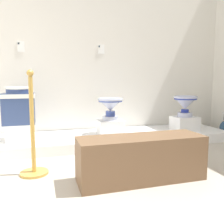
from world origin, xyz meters
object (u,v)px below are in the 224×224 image
(plinth_block_broad_patterned, at_px, (110,127))
(plinth_block_rightmost, at_px, (20,132))
(museum_bench, at_px, (141,158))
(stanchion_post_near_left, at_px, (33,145))
(plinth_block_leftmost, at_px, (184,123))
(antique_toilet_leftmost, at_px, (185,103))
(antique_toilet_broad_patterned, at_px, (110,105))
(info_placard_first, at_px, (21,47))
(info_placard_second, at_px, (101,49))
(antique_toilet_rightmost, at_px, (19,105))

(plinth_block_broad_patterned, bearing_deg, plinth_block_rightmost, -178.69)
(museum_bench, bearing_deg, stanchion_post_near_left, 155.98)
(plinth_block_leftmost, relative_size, antique_toilet_leftmost, 1.01)
(antique_toilet_broad_patterned, height_order, antique_toilet_leftmost, antique_toilet_leftmost)
(plinth_block_broad_patterned, distance_m, info_placard_first, 1.72)
(antique_toilet_leftmost, relative_size, info_placard_first, 2.42)
(info_placard_first, distance_m, info_placard_second, 1.18)
(info_placard_first, bearing_deg, info_placard_second, -0.00)
(plinth_block_rightmost, xyz_separation_m, info_placard_first, (0.02, 0.50, 1.14))
(antique_toilet_broad_patterned, xyz_separation_m, museum_bench, (-0.10, -1.33, -0.35))
(info_placard_second, height_order, museum_bench, info_placard_second)
(antique_toilet_rightmost, bearing_deg, plinth_block_rightmost, 0.00)
(info_placard_first, bearing_deg, plinth_block_broad_patterned, -21.54)
(stanchion_post_near_left, xyz_separation_m, museum_bench, (0.93, -0.41, -0.08))
(antique_toilet_rightmost, distance_m, plinth_block_broad_patterned, 1.27)
(plinth_block_broad_patterned, bearing_deg, stanchion_post_near_left, -138.31)
(plinth_block_rightmost, xyz_separation_m, museum_bench, (1.12, -1.31, -0.04))
(antique_toilet_broad_patterned, relative_size, info_placard_first, 2.39)
(antique_toilet_rightmost, bearing_deg, antique_toilet_broad_patterned, 1.31)
(plinth_block_rightmost, bearing_deg, plinth_block_leftmost, -0.94)
(antique_toilet_leftmost, distance_m, info_placard_first, 2.57)
(info_placard_second, bearing_deg, plinth_block_leftmost, -24.25)
(plinth_block_broad_patterned, bearing_deg, antique_toilet_broad_patterned, -90.00)
(plinth_block_rightmost, xyz_separation_m, info_placard_second, (1.20, 0.50, 1.15))
(antique_toilet_broad_patterned, height_order, stanchion_post_near_left, stanchion_post_near_left)
(plinth_block_rightmost, relative_size, plinth_block_leftmost, 0.90)
(antique_toilet_broad_patterned, bearing_deg, stanchion_post_near_left, -138.31)
(antique_toilet_rightmost, bearing_deg, stanchion_post_near_left, -78.28)
(plinth_block_broad_patterned, xyz_separation_m, info_placard_first, (-1.19, 0.47, 1.15))
(plinth_block_broad_patterned, relative_size, info_placard_second, 2.54)
(antique_toilet_broad_patterned, distance_m, plinth_block_leftmost, 1.22)
(plinth_block_leftmost, xyz_separation_m, info_placard_first, (-2.37, 0.54, 1.14))
(info_placard_first, bearing_deg, museum_bench, -58.84)
(antique_toilet_leftmost, relative_size, info_placard_second, 2.58)
(plinth_block_rightmost, bearing_deg, plinth_block_broad_patterned, 1.31)
(plinth_block_broad_patterned, distance_m, info_placard_second, 1.25)
(antique_toilet_rightmost, bearing_deg, antique_toilet_leftmost, -0.94)
(antique_toilet_rightmost, xyz_separation_m, info_placard_first, (0.02, 0.50, 0.79))
(antique_toilet_rightmost, relative_size, plinth_block_broad_patterned, 1.33)
(plinth_block_broad_patterned, height_order, info_placard_second, info_placard_second)
(antique_toilet_broad_patterned, bearing_deg, info_placard_first, 158.46)
(antique_toilet_rightmost, xyz_separation_m, plinth_block_broad_patterned, (1.22, 0.03, -0.36))
(info_placard_second, relative_size, stanchion_post_near_left, 0.14)
(antique_toilet_rightmost, bearing_deg, plinth_block_leftmost, -0.94)
(antique_toilet_leftmost, height_order, stanchion_post_near_left, stanchion_post_near_left)
(plinth_block_rightmost, relative_size, info_placard_second, 2.35)
(antique_toilet_rightmost, relative_size, plinth_block_leftmost, 1.30)
(antique_toilet_rightmost, bearing_deg, plinth_block_broad_patterned, 1.31)
(antique_toilet_leftmost, bearing_deg, plinth_block_leftmost, 90.00)
(info_placard_first, bearing_deg, antique_toilet_broad_patterned, -21.54)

